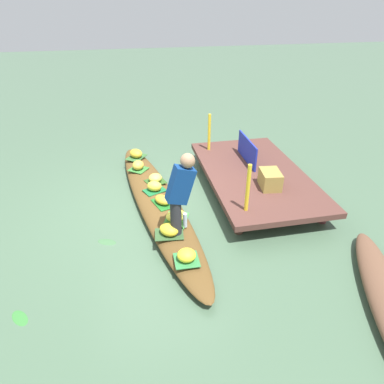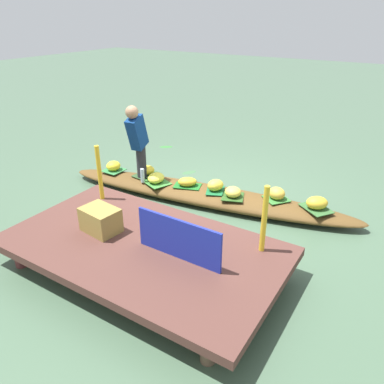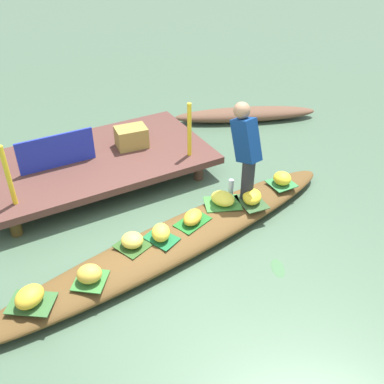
{
  "view_description": "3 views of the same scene",
  "coord_description": "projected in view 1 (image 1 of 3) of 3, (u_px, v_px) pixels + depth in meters",
  "views": [
    {
      "loc": [
        5.03,
        -0.39,
        3.27
      ],
      "look_at": [
        0.38,
        0.55,
        0.47
      ],
      "focal_mm": 31.63,
      "sensor_mm": 36.0,
      "label": 1
    },
    {
      "loc": [
        -2.69,
        4.66,
        2.75
      ],
      "look_at": [
        -0.06,
        0.43,
        0.35
      ],
      "focal_mm": 35.32,
      "sensor_mm": 36.0,
      "label": 2
    },
    {
      "loc": [
        -1.79,
        -3.53,
        3.49
      ],
      "look_at": [
        0.46,
        0.44,
        0.37
      ],
      "focal_mm": 41.68,
      "sensor_mm": 36.0,
      "label": 3
    }
  ],
  "objects": [
    {
      "name": "vendor_boat",
      "position": [
        157.0,
        202.0,
        5.92
      ],
      "size": [
        4.91,
        1.41,
        0.22
      ],
      "primitive_type": "ellipsoid",
      "rotation": [
        0.0,
        0.0,
        0.15
      ],
      "color": "brown",
      "rests_on": "ground"
    },
    {
      "name": "banana_bunch_5",
      "position": [
        169.0,
        230.0,
        4.9
      ],
      "size": [
        0.37,
        0.37,
        0.16
      ],
      "primitive_type": "ellipsoid",
      "rotation": [
        0.0,
        0.0,
        0.76
      ],
      "color": "yellow",
      "rests_on": "vendor_boat"
    },
    {
      "name": "vendor_person",
      "position": [
        180.0,
        191.0,
        4.63
      ],
      "size": [
        0.24,
        0.44,
        1.24
      ],
      "color": "#28282D",
      "rests_on": "vendor_boat"
    },
    {
      "name": "banana_bunch_3",
      "position": [
        138.0,
        165.0,
        6.7
      ],
      "size": [
        0.32,
        0.3,
        0.18
      ],
      "primitive_type": "ellipsoid",
      "rotation": [
        0.0,
        0.0,
        1.2
      ],
      "color": "gold",
      "rests_on": "vendor_boat"
    },
    {
      "name": "banana_bunch_4",
      "position": [
        176.0,
        216.0,
        5.21
      ],
      "size": [
        0.34,
        0.38,
        0.15
      ],
      "primitive_type": "ellipsoid",
      "rotation": [
        0.0,
        0.0,
        5.0
      ],
      "color": "yellow",
      "rests_on": "vendor_boat"
    },
    {
      "name": "leaf_mat_4",
      "position": [
        176.0,
        220.0,
        5.24
      ],
      "size": [
        0.54,
        0.48,
        0.01
      ],
      "primitive_type": "cube",
      "rotation": [
        0.0,
        0.0,
        2.76
      ],
      "color": "#397E33",
      "rests_on": "vendor_boat"
    },
    {
      "name": "banana_bunch_2",
      "position": [
        154.0,
        186.0,
        5.98
      ],
      "size": [
        0.3,
        0.33,
        0.18
      ],
      "primitive_type": "ellipsoid",
      "rotation": [
        0.0,
        0.0,
        4.24
      ],
      "color": "yellow",
      "rests_on": "vendor_boat"
    },
    {
      "name": "leaf_mat_0",
      "position": [
        187.0,
        260.0,
        4.46
      ],
      "size": [
        0.33,
        0.33,
        0.01
      ],
      "primitive_type": "cube",
      "rotation": [
        0.0,
        0.0,
        1.55
      ],
      "color": "#317A40",
      "rests_on": "vendor_boat"
    },
    {
      "name": "leaf_mat_7",
      "position": [
        155.0,
        182.0,
        6.31
      ],
      "size": [
        0.42,
        0.43,
        0.01
      ],
      "primitive_type": "cube",
      "rotation": [
        0.0,
        0.0,
        1.93
      ],
      "color": "#2B511E",
      "rests_on": "vendor_boat"
    },
    {
      "name": "leaf_mat_3",
      "position": [
        138.0,
        169.0,
        6.75
      ],
      "size": [
        0.45,
        0.45,
        0.01
      ],
      "primitive_type": "cube",
      "rotation": [
        0.0,
        0.0,
        2.48
      ],
      "color": "#347430",
      "rests_on": "vendor_boat"
    },
    {
      "name": "banana_bunch_7",
      "position": [
        155.0,
        178.0,
        6.27
      ],
      "size": [
        0.34,
        0.34,
        0.15
      ],
      "primitive_type": "ellipsoid",
      "rotation": [
        0.0,
        0.0,
        3.94
      ],
      "color": "#F6D44E",
      "rests_on": "vendor_boat"
    },
    {
      "name": "railing_post_east",
      "position": [
        248.0,
        188.0,
        5.06
      ],
      "size": [
        0.06,
        0.06,
        0.78
      ],
      "primitive_type": "cylinder",
      "color": "yellow",
      "rests_on": "dock_platform"
    },
    {
      "name": "banana_bunch_0",
      "position": [
        187.0,
        255.0,
        4.41
      ],
      "size": [
        0.27,
        0.28,
        0.17
      ],
      "primitive_type": "ellipsoid",
      "rotation": [
        0.0,
        0.0,
        2.97
      ],
      "color": "yellow",
      "rests_on": "vendor_boat"
    },
    {
      "name": "banana_bunch_6",
      "position": [
        136.0,
        153.0,
        7.2
      ],
      "size": [
        0.39,
        0.37,
        0.18
      ],
      "primitive_type": "ellipsoid",
      "rotation": [
        0.0,
        0.0,
        3.76
      ],
      "color": "gold",
      "rests_on": "vendor_boat"
    },
    {
      "name": "canal_water",
      "position": [
        158.0,
        207.0,
        5.97
      ],
      "size": [
        40.0,
        40.0,
        0.0
      ],
      "primitive_type": "plane",
      "color": "#456048",
      "rests_on": "ground"
    },
    {
      "name": "water_bottle",
      "position": [
        185.0,
        220.0,
        5.04
      ],
      "size": [
        0.06,
        0.06,
        0.23
      ],
      "primitive_type": "cylinder",
      "color": "silver",
      "rests_on": "vendor_boat"
    },
    {
      "name": "leaf_mat_1",
      "position": [
        163.0,
        203.0,
        5.65
      ],
      "size": [
        0.48,
        0.38,
        0.01
      ],
      "primitive_type": "cube",
      "rotation": [
        0.0,
        0.0,
        0.32
      ],
      "color": "#1D6622",
      "rests_on": "vendor_boat"
    },
    {
      "name": "market_banner",
      "position": [
        247.0,
        150.0,
        6.67
      ],
      "size": [
        1.02,
        0.04,
        0.47
      ],
      "primitive_type": "cube",
      "rotation": [
        0.0,
        0.0,
        -0.01
      ],
      "color": "#1D2B9F",
      "rests_on": "dock_platform"
    },
    {
      "name": "banana_bunch_1",
      "position": [
        163.0,
        200.0,
        5.62
      ],
      "size": [
        0.36,
        0.34,
        0.14
      ],
      "primitive_type": "ellipsoid",
      "rotation": [
        0.0,
        0.0,
        0.63
      ],
      "color": "gold",
      "rests_on": "vendor_boat"
    },
    {
      "name": "leaf_mat_5",
      "position": [
        169.0,
        234.0,
        4.94
      ],
      "size": [
        0.34,
        0.44,
        0.01
      ],
      "primitive_type": "cube",
      "rotation": [
        0.0,
        0.0,
        1.47
      ],
      "color": "#2F502A",
      "rests_on": "vendor_boat"
    },
    {
      "name": "leaf_mat_2",
      "position": [
        155.0,
        190.0,
        6.02
      ],
      "size": [
        0.39,
        0.44,
        0.01
      ],
      "primitive_type": "cube",
      "rotation": [
        0.0,
        0.0,
        1.98
      ],
      "color": "#196433",
      "rests_on": "vendor_boat"
    },
    {
      "name": "leaf_mat_6",
      "position": [
        136.0,
        157.0,
        7.24
      ],
      "size": [
        0.53,
        0.5,
        0.01
      ],
      "primitive_type": "cube",
      "rotation": [
        0.0,
        0.0,
        2.53
      ],
      "color": "#33612F",
      "rests_on": "vendor_boat"
    },
    {
      "name": "railing_post_west",
      "position": [
        209.0,
        132.0,
        7.08
      ],
      "size": [
        0.06,
        0.06,
        0.78
      ],
      "primitive_type": "cylinder",
      "color": "yellow",
      "rests_on": "dock_platform"
    },
    {
      "name": "drifting_plant_0",
      "position": [
        107.0,
        242.0,
        5.13
      ],
      "size": [
        0.26,
        0.33,
        0.01
      ],
      "primitive_type": "ellipsoid",
      "rotation": [
        0.0,
        0.0,
        1.12
      ],
      "color": "#3D673F",
      "rests_on": "ground"
    },
    {
      "name": "produce_crate",
      "position": [
        270.0,
        179.0,
        5.8
      ],
      "size": [
        0.48,
        0.37,
        0.3
      ],
      "primitive_type": "cube",
      "rotation": [
        0.0,
        0.0,
        -0.12
      ],
      "color": "olive",
      "rests_on": "dock_platform"
    },
    {
      "name": "dock_platform",
      "position": [
        255.0,
        175.0,
        6.4
      ],
      "size": [
        3.2,
        1.8,
        0.36
      ],
      "color": "#54322B",
      "rests_on": "ground"
    },
    {
      "name": "drifting_plant_1",
      "position": [
        20.0,
        318.0,
        3.93
      ],
      "size": [
        0.32,
        0.28,
        0.01
      ],
      "primitive_type": "ellipsoid",
      "rotation": [
        0.0,
        0.0,
        0.62
      ],
      "color": "#337732",
      "rests_on": "ground"
    }
  ]
}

